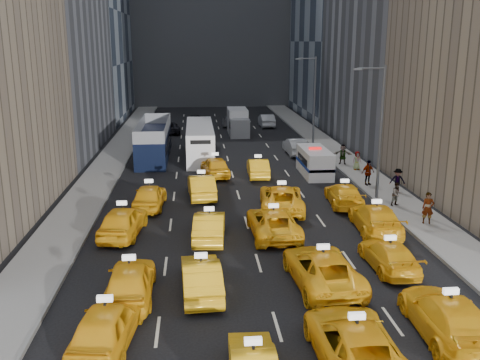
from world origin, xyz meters
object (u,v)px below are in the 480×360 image
Objects in this scene: taxi_2 at (355,343)px; taxi_3 at (448,317)px; nypd_van at (315,162)px; double_decker at (154,140)px; city_bus at (200,141)px; box_truck at (238,122)px; taxi_0 at (107,325)px; pedestrian_0 at (428,208)px.

taxi_2 is 1.02× the size of taxi_3.
double_decker is (-13.33, 7.70, 0.63)m from nypd_van.
city_bus is (-8.56, 32.30, 0.67)m from taxi_3.
taxi_2 is 45.83m from box_truck.
taxi_0 is at bearing -106.80° from box_truck.
box_truck reaches higher than taxi_2.
nypd_van is (0.56, 24.53, 0.22)m from taxi_3.
double_decker is at bearing 150.83° from nypd_van.
double_decker is 15.02m from box_truck.
taxi_2 is 34.80m from double_decker.
taxi_0 is at bearing -0.07° from taxi_3.
taxi_3 is 44.61m from box_truck.
box_truck reaches higher than taxi_0.
taxi_3 is at bearing -90.48° from nypd_van.
box_truck is at bearing 49.08° from double_decker.
city_bus is at bearing -116.76° from box_truck.
city_bus is at bearing 140.42° from nypd_van.
box_truck is at bearing -90.33° from taxi_2.
taxi_3 is 0.47× the size of double_decker.
double_decker is at bearing -131.86° from box_truck.
taxi_2 is 4.11m from taxi_3.
city_bus reaches higher than taxi_3.
double_decker reaches higher than pedestrian_0.
nypd_van is 2.85× the size of pedestrian_0.
pedestrian_0 is at bearing -81.67° from box_truck.
taxi_2 is 0.87× the size of box_truck.
nypd_van is (12.81, 24.03, 0.23)m from taxi_0.
box_truck reaches higher than pedestrian_0.
city_bus reaches higher than pedestrian_0.
taxi_0 is 0.72× the size of box_truck.
double_decker reaches higher than taxi_3.
box_truck is (4.56, 12.13, -0.06)m from city_bus.
pedestrian_0 is at bearing -72.26° from nypd_van.
double_decker is at bearing -81.94° from taxi_0.
taxi_0 is at bearing -117.24° from nypd_van.
box_truck is at bearing -82.55° from taxi_3.
nypd_van is (4.42, 25.93, 0.24)m from taxi_2.
city_bus reaches higher than taxi_0.
city_bus is at bearing -4.26° from double_decker.
taxi_2 is at bearing -80.39° from double_decker.
double_decker is at bearing -75.68° from taxi_2.
taxi_2 is (8.39, -1.90, -0.01)m from taxi_0.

